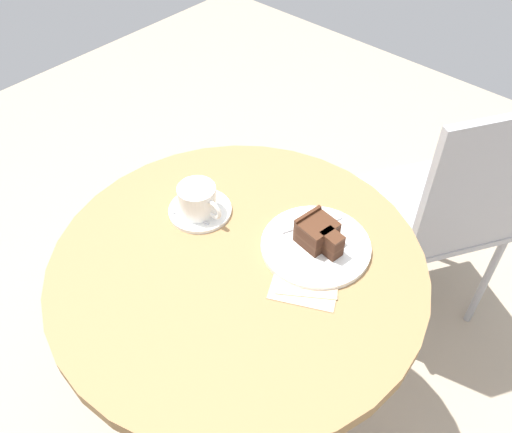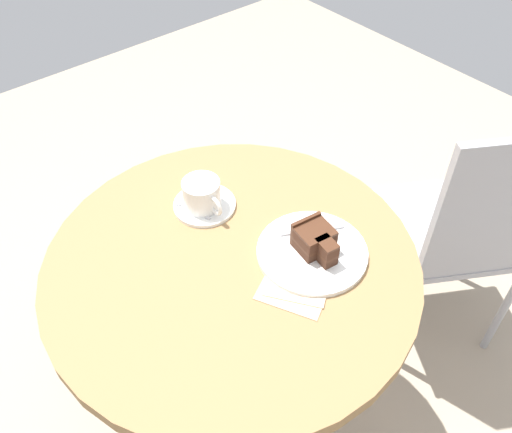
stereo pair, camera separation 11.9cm
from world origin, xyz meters
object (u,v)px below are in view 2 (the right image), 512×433
object	(u,v)px
teaspoon	(187,207)
fork	(320,228)
cafe_chair	(473,226)
saucer	(205,205)
coffee_cup	(202,194)
cake_plate	(312,252)
cake_slice	(315,240)
napkin	(297,282)

from	to	relation	value
teaspoon	fork	bearing A→B (deg)	-158.07
cafe_chair	saucer	bearing A→B (deg)	-0.40
coffee_cup	fork	bearing A→B (deg)	33.86
cake_plate	cake_slice	bearing A→B (deg)	84.95
coffee_cup	cake_plate	bearing A→B (deg)	20.09
saucer	cake_slice	distance (m)	0.29
saucer	cafe_chair	world-z (taller)	cafe_chair
coffee_cup	cake_slice	xyz separation A→B (m)	(0.27, 0.10, -0.01)
saucer	coffee_cup	distance (m)	0.04
coffee_cup	fork	world-z (taller)	coffee_cup
cake_plate	fork	size ratio (longest dim) A/B	1.75
teaspoon	cafe_chair	world-z (taller)	cafe_chair
teaspoon	cafe_chair	bearing A→B (deg)	-136.07
saucer	cafe_chair	distance (m)	0.74
napkin	cake_slice	bearing A→B (deg)	113.66
teaspoon	coffee_cup	bearing A→B (deg)	-131.72
fork	napkin	size ratio (longest dim) A/B	0.71
saucer	coffee_cup	xyz separation A→B (m)	(0.00, -0.01, 0.04)
cake_plate	cafe_chair	size ratio (longest dim) A/B	0.27
cake_slice	cake_plate	bearing A→B (deg)	-95.05
coffee_cup	fork	distance (m)	0.28
cake_plate	cafe_chair	world-z (taller)	cafe_chair
cake_plate	fork	distance (m)	0.07
cake_plate	napkin	size ratio (longest dim) A/B	1.24
saucer	teaspoon	world-z (taller)	teaspoon
cake_plate	fork	world-z (taller)	fork
napkin	cafe_chair	size ratio (longest dim) A/B	0.22
saucer	cake_slice	size ratio (longest dim) A/B	1.36
napkin	coffee_cup	bearing A→B (deg)	-176.17
teaspoon	cake_plate	xyz separation A→B (m)	(0.28, 0.13, -0.01)
saucer	fork	xyz separation A→B (m)	(0.23, 0.15, 0.01)
saucer	napkin	bearing A→B (deg)	2.67
cake_plate	napkin	xyz separation A→B (m)	(0.04, -0.08, -0.00)
teaspoon	napkin	xyz separation A→B (m)	(0.32, 0.05, -0.01)
teaspoon	fork	world-z (taller)	fork
cake_plate	fork	xyz separation A→B (m)	(-0.04, 0.06, 0.01)
cake_plate	napkin	bearing A→B (deg)	-64.40
teaspoon	fork	xyz separation A→B (m)	(0.25, 0.19, 0.00)
saucer	cake_plate	world-z (taller)	cake_plate
coffee_cup	teaspoon	size ratio (longest dim) A/B	1.13
teaspoon	cake_plate	size ratio (longest dim) A/B	0.44
fork	cafe_chair	size ratio (longest dim) A/B	0.15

